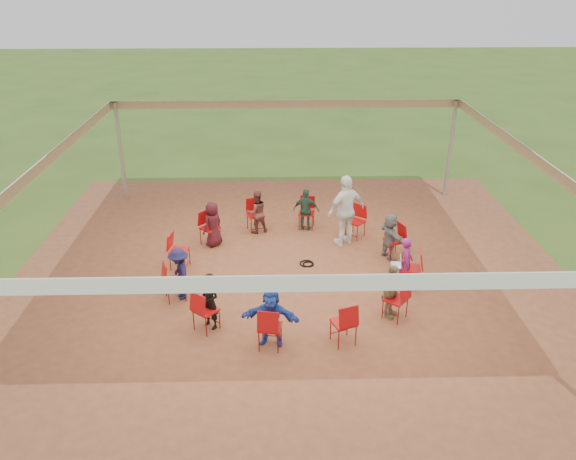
{
  "coord_description": "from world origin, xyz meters",
  "views": [
    {
      "loc": [
        -0.37,
        -11.39,
        6.6
      ],
      "look_at": [
        -0.08,
        0.3,
        1.06
      ],
      "focal_mm": 35.0,
      "sensor_mm": 36.0,
      "label": 1
    }
  ],
  "objects_px": {
    "person_seated_5": "(180,274)",
    "standing_person": "(346,211)",
    "person_seated_1": "(390,236)",
    "chair_1": "(394,241)",
    "laptop": "(399,263)",
    "person_seated_8": "(391,291)",
    "chair_11": "(396,299)",
    "person_seated_2": "(306,210)",
    "chair_4": "(255,215)",
    "chair_0": "(411,269)",
    "person_seated_0": "(406,262)",
    "chair_2": "(356,222)",
    "chair_5": "(210,228)",
    "chair_7": "(175,281)",
    "person_seated_4": "(213,224)",
    "chair_10": "(344,323)",
    "person_seated_6": "(210,301)",
    "chair_3": "(307,213)",
    "cable_coil": "(307,264)",
    "person_seated_3": "(257,212)",
    "chair_8": "(206,310)",
    "chair_9": "(270,327)"
  },
  "relations": [
    {
      "from": "chair_2",
      "to": "person_seated_5",
      "type": "bearing_deg",
      "value": 75.35
    },
    {
      "from": "chair_2",
      "to": "chair_8",
      "type": "height_order",
      "value": "same"
    },
    {
      "from": "person_seated_0",
      "to": "person_seated_4",
      "type": "relative_size",
      "value": 1.0
    },
    {
      "from": "person_seated_2",
      "to": "cable_coil",
      "type": "relative_size",
      "value": 2.81
    },
    {
      "from": "chair_1",
      "to": "laptop",
      "type": "xyz_separation_m",
      "value": [
        -0.17,
        -1.35,
        0.12
      ]
    },
    {
      "from": "chair_4",
      "to": "chair_8",
      "type": "distance_m",
      "value": 4.69
    },
    {
      "from": "person_seated_1",
      "to": "person_seated_2",
      "type": "xyz_separation_m",
      "value": [
        -1.97,
        1.68,
        0.0
      ]
    },
    {
      "from": "person_seated_2",
      "to": "person_seated_6",
      "type": "height_order",
      "value": "same"
    },
    {
      "from": "chair_3",
      "to": "chair_11",
      "type": "distance_m",
      "value": 4.69
    },
    {
      "from": "chair_8",
      "to": "person_seated_1",
      "type": "relative_size",
      "value": 0.76
    },
    {
      "from": "person_seated_8",
      "to": "chair_11",
      "type": "bearing_deg",
      "value": -90.0
    },
    {
      "from": "chair_0",
      "to": "chair_1",
      "type": "height_order",
      "value": "same"
    },
    {
      "from": "cable_coil",
      "to": "chair_11",
      "type": "bearing_deg",
      "value": -54.38
    },
    {
      "from": "chair_0",
      "to": "chair_4",
      "type": "bearing_deg",
      "value": 60.0
    },
    {
      "from": "person_seated_5",
      "to": "laptop",
      "type": "xyz_separation_m",
      "value": [
        4.82,
        0.43,
        -0.03
      ]
    },
    {
      "from": "person_seated_3",
      "to": "cable_coil",
      "type": "xyz_separation_m",
      "value": [
        1.26,
        -1.87,
        -0.58
      ]
    },
    {
      "from": "person_seated_6",
      "to": "laptop",
      "type": "relative_size",
      "value": 3.31
    },
    {
      "from": "person_seated_0",
      "to": "person_seated_8",
      "type": "xyz_separation_m",
      "value": [
        -0.58,
        -1.21,
        0.0
      ]
    },
    {
      "from": "chair_0",
      "to": "person_seated_5",
      "type": "relative_size",
      "value": 0.76
    },
    {
      "from": "person_seated_4",
      "to": "laptop",
      "type": "relative_size",
      "value": 3.31
    },
    {
      "from": "chair_3",
      "to": "chair_8",
      "type": "relative_size",
      "value": 1.0
    },
    {
      "from": "person_seated_1",
      "to": "person_seated_8",
      "type": "xyz_separation_m",
      "value": [
        -0.47,
        -2.54,
        0.0
      ]
    },
    {
      "from": "standing_person",
      "to": "person_seated_4",
      "type": "bearing_deg",
      "value": -30.05
    },
    {
      "from": "chair_3",
      "to": "standing_person",
      "type": "bearing_deg",
      "value": 144.22
    },
    {
      "from": "chair_3",
      "to": "chair_10",
      "type": "height_order",
      "value": "same"
    },
    {
      "from": "standing_person",
      "to": "chair_5",
      "type": "bearing_deg",
      "value": -31.32
    },
    {
      "from": "chair_3",
      "to": "person_seated_5",
      "type": "distance_m",
      "value": 4.59
    },
    {
      "from": "person_seated_1",
      "to": "person_seated_5",
      "type": "relative_size",
      "value": 1.0
    },
    {
      "from": "chair_1",
      "to": "person_seated_2",
      "type": "bearing_deg",
      "value": 32.25
    },
    {
      "from": "chair_5",
      "to": "cable_coil",
      "type": "bearing_deg",
      "value": 104.62
    },
    {
      "from": "chair_5",
      "to": "person_seated_0",
      "type": "distance_m",
      "value": 5.12
    },
    {
      "from": "chair_2",
      "to": "person_seated_1",
      "type": "xyz_separation_m",
      "value": [
        0.68,
        -1.19,
        0.15
      ]
    },
    {
      "from": "person_seated_4",
      "to": "cable_coil",
      "type": "relative_size",
      "value": 2.81
    },
    {
      "from": "chair_8",
      "to": "person_seated_5",
      "type": "height_order",
      "value": "person_seated_5"
    },
    {
      "from": "person_seated_3",
      "to": "chair_2",
      "type": "bearing_deg",
      "value": 152.25
    },
    {
      "from": "chair_11",
      "to": "person_seated_2",
      "type": "xyz_separation_m",
      "value": [
        -1.59,
        4.3,
        0.15
      ]
    },
    {
      "from": "chair_10",
      "to": "person_seated_6",
      "type": "relative_size",
      "value": 0.76
    },
    {
      "from": "chair_9",
      "to": "person_seated_0",
      "type": "height_order",
      "value": "person_seated_0"
    },
    {
      "from": "person_seated_2",
      "to": "person_seated_5",
      "type": "xyz_separation_m",
      "value": [
        -2.91,
        -3.41,
        0.0
      ]
    },
    {
      "from": "chair_7",
      "to": "person_seated_8",
      "type": "height_order",
      "value": "person_seated_8"
    },
    {
      "from": "person_seated_6",
      "to": "person_seated_3",
      "type": "bearing_deg",
      "value": 120.0
    },
    {
      "from": "chair_5",
      "to": "person_seated_8",
      "type": "relative_size",
      "value": 0.76
    },
    {
      "from": "chair_4",
      "to": "person_seated_1",
      "type": "distance_m",
      "value": 3.75
    },
    {
      "from": "standing_person",
      "to": "person_seated_3",
      "type": "bearing_deg",
      "value": -48.32
    },
    {
      "from": "person_seated_0",
      "to": "person_seated_5",
      "type": "relative_size",
      "value": 1.0
    },
    {
      "from": "person_seated_5",
      "to": "standing_person",
      "type": "xyz_separation_m",
      "value": [
        3.87,
        2.54,
        0.34
      ]
    },
    {
      "from": "chair_4",
      "to": "chair_0",
      "type": "bearing_deg",
      "value": 120.0
    },
    {
      "from": "person_seated_0",
      "to": "person_seated_3",
      "type": "bearing_deg",
      "value": 60.0
    },
    {
      "from": "chair_5",
      "to": "chair_7",
      "type": "height_order",
      "value": "same"
    },
    {
      "from": "chair_1",
      "to": "person_seated_3",
      "type": "relative_size",
      "value": 0.76
    }
  ]
}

